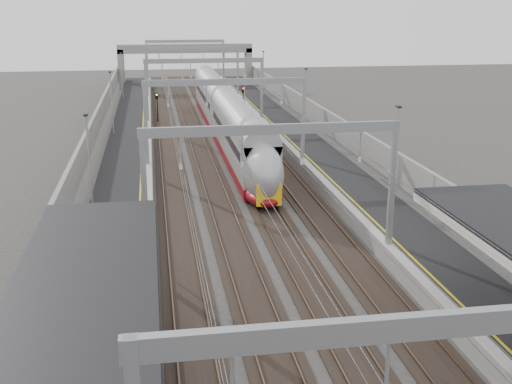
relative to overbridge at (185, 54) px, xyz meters
name	(u,v)px	position (x,y,z in m)	size (l,w,h in m)	color
platform_left	(128,162)	(-8.00, -55.00, -4.81)	(4.00, 120.00, 1.00)	black
platform_right	(313,155)	(8.00, -55.00, -4.81)	(4.00, 120.00, 1.00)	black
tracks	(223,164)	(0.00, -55.00, -5.26)	(11.40, 140.00, 0.20)	black
overhead_line	(214,83)	(0.00, -48.38, 0.83)	(13.00, 140.00, 6.60)	gray
overbridge	(185,54)	(0.00, 0.00, 0.00)	(22.00, 2.20, 6.90)	slate
wall_left	(87,150)	(-11.20, -55.00, -3.71)	(0.30, 120.00, 3.20)	slate
wall_right	(349,142)	(11.20, -55.00, -3.71)	(0.30, 120.00, 3.20)	slate
train	(228,122)	(1.50, -46.43, -3.24)	(2.67, 48.65, 4.22)	maroon
signal_green	(157,102)	(-5.20, -33.84, -2.89)	(0.32, 0.32, 3.48)	black
signal_red_near	(231,102)	(3.20, -35.36, -2.89)	(0.32, 0.32, 3.48)	black
signal_red_far	(243,95)	(5.40, -29.69, -2.89)	(0.32, 0.32, 3.48)	black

